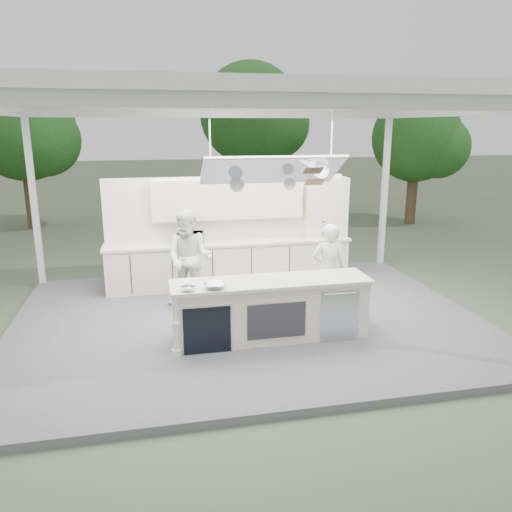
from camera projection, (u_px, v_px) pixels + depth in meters
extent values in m
plane|color=#435238|center=(248.00, 324.00, 8.77)|extent=(90.00, 90.00, 0.00)
cube|color=#57585C|center=(247.00, 321.00, 8.75)|extent=(8.00, 6.00, 0.12)
cube|color=white|center=(384.00, 192.00, 11.83)|extent=(0.12, 0.12, 3.70)
cube|color=white|center=(34.00, 202.00, 10.25)|extent=(0.12, 0.12, 3.70)
cube|color=white|center=(246.00, 99.00, 7.81)|extent=(8.20, 6.20, 0.16)
cube|color=white|center=(301.00, 101.00, 5.11)|extent=(8.00, 0.12, 0.16)
cube|color=white|center=(220.00, 114.00, 10.59)|extent=(8.00, 0.12, 0.16)
cube|color=white|center=(467.00, 111.00, 8.64)|extent=(0.12, 6.00, 0.16)
cube|color=white|center=(272.00, 170.00, 7.26)|extent=(2.00, 0.71, 0.43)
cube|color=white|center=(272.00, 170.00, 7.26)|extent=(2.06, 0.76, 0.46)
cylinder|color=white|center=(210.00, 137.00, 6.96)|extent=(0.02, 0.02, 0.95)
cylinder|color=white|center=(332.00, 136.00, 7.32)|extent=(0.02, 0.02, 0.95)
cylinder|color=silver|center=(237.00, 185.00, 7.36)|extent=(0.22, 0.14, 0.21)
cylinder|color=silver|center=(290.00, 184.00, 7.47)|extent=(0.18, 0.12, 0.18)
cube|color=#935F3B|center=(315.00, 182.00, 7.57)|extent=(0.28, 0.18, 0.12)
cube|color=white|center=(271.00, 311.00, 7.81)|extent=(3.00, 0.70, 0.90)
cube|color=silver|center=(271.00, 282.00, 7.69)|extent=(3.10, 0.78, 0.05)
cylinder|color=white|center=(176.00, 326.00, 7.17)|extent=(0.11, 0.11, 0.92)
cube|color=black|center=(207.00, 330.00, 7.29)|extent=(0.70, 0.04, 0.72)
cube|color=silver|center=(207.00, 330.00, 7.28)|extent=(0.74, 0.03, 0.72)
cube|color=#2E2D32|center=(277.00, 321.00, 7.48)|extent=(0.90, 0.02, 0.55)
cube|color=silver|center=(339.00, 316.00, 7.68)|extent=(0.62, 0.02, 0.78)
cube|color=white|center=(230.00, 264.00, 10.42)|extent=(5.00, 0.65, 0.90)
cube|color=silver|center=(229.00, 242.00, 10.30)|extent=(5.08, 0.72, 0.05)
cube|color=white|center=(227.00, 230.00, 10.53)|extent=(5.00, 0.10, 2.25)
cube|color=white|center=(228.00, 199.00, 10.24)|extent=(3.10, 0.38, 0.80)
cube|color=white|center=(325.00, 208.00, 10.68)|extent=(0.90, 0.45, 1.30)
cube|color=#935F3B|center=(325.00, 208.00, 10.68)|extent=(0.84, 0.40, 0.03)
cylinder|color=silver|center=(322.00, 234.00, 10.67)|extent=(0.20, 0.20, 0.12)
cylinder|color=black|center=(322.00, 227.00, 10.62)|extent=(0.17, 0.17, 0.20)
cylinder|color=black|center=(337.00, 234.00, 10.74)|extent=(0.16, 0.16, 0.10)
cone|color=black|center=(338.00, 226.00, 10.70)|extent=(0.14, 0.14, 0.24)
cylinder|color=brown|center=(31.00, 197.00, 16.84)|extent=(0.36, 0.36, 2.10)
sphere|color=#235C22|center=(23.00, 128.00, 16.27)|extent=(3.40, 3.40, 3.40)
sphere|color=#235C22|center=(43.00, 139.00, 16.02)|extent=(2.38, 2.38, 2.38)
cylinder|color=brown|center=(250.00, 180.00, 20.32)|extent=(0.36, 0.36, 2.45)
sphere|color=#235C22|center=(250.00, 113.00, 19.65)|extent=(4.00, 4.00, 4.00)
sphere|color=#235C22|center=(274.00, 124.00, 19.35)|extent=(2.80, 2.80, 2.80)
cylinder|color=brown|center=(411.00, 196.00, 17.61)|extent=(0.36, 0.36, 1.92)
sphere|color=#235C22|center=(416.00, 138.00, 17.11)|extent=(3.00, 3.00, 3.00)
sphere|color=#235C22|center=(438.00, 147.00, 16.88)|extent=(2.10, 2.10, 2.10)
imported|color=white|center=(328.00, 269.00, 8.74)|extent=(0.62, 0.43, 1.63)
imported|color=white|center=(189.00, 259.00, 9.09)|extent=(1.07, 0.96, 1.81)
imported|color=#AFB0B6|center=(191.00, 239.00, 9.90)|extent=(0.55, 0.43, 0.27)
imported|color=silver|center=(215.00, 286.00, 7.29)|extent=(0.38, 0.38, 0.08)
imported|color=silver|center=(188.00, 289.00, 7.18)|extent=(0.27, 0.27, 0.06)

